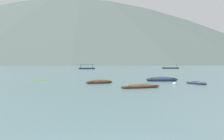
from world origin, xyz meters
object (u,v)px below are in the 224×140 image
rowboat_4 (141,86)px  ferry_0 (87,68)px  rowboat_0 (162,79)px  ferry_1 (170,68)px  rowboat_1 (196,83)px  rowboat_3 (99,82)px  mooring_buoy (175,84)px

rowboat_4 → ferry_0: bearing=93.3°
rowboat_0 → ferry_0: ferry_0 is taller
rowboat_0 → ferry_1: ferry_1 is taller
rowboat_1 → ferry_1: size_ratio=0.34×
rowboat_0 → rowboat_4: bearing=-117.5°
rowboat_3 → rowboat_4: rowboat_3 is taller
ferry_1 → mooring_buoy: (-34.43, -104.77, -0.35)m
rowboat_4 → ferry_1: (38.99, 107.99, 0.29)m
rowboat_1 → ferry_0: bearing=97.8°
rowboat_0 → rowboat_3: 9.45m
rowboat_0 → rowboat_3: size_ratio=1.26×
rowboat_3 → ferry_0: 94.64m
ferry_0 → mooring_buoy: size_ratio=9.33×
rowboat_0 → rowboat_3: (-8.80, -3.43, -0.06)m
ferry_0 → mooring_buoy: ferry_0 is taller
rowboat_0 → ferry_1: (33.95, 98.31, 0.21)m
rowboat_3 → ferry_0: size_ratio=0.45×
rowboat_3 → rowboat_1: bearing=-10.9°
rowboat_4 → ferry_0: ferry_0 is taller
rowboat_1 → mooring_buoy: mooring_buoy is taller
ferry_0 → mooring_buoy: (10.36, -97.65, -0.35)m
rowboat_1 → rowboat_4: bearing=-151.3°
rowboat_0 → rowboat_4: size_ratio=1.02×
ferry_0 → rowboat_0: bearing=-83.2°
rowboat_1 → mooring_buoy: (-2.90, -0.87, -0.04)m
rowboat_3 → ferry_1: 110.36m
rowboat_0 → rowboat_1: 6.09m
rowboat_1 → rowboat_3: rowboat_3 is taller
rowboat_1 → mooring_buoy: 3.03m
rowboat_4 → mooring_buoy: (4.56, 3.21, -0.06)m
rowboat_0 → rowboat_1: (2.43, -5.59, -0.10)m
rowboat_1 → rowboat_4: size_ratio=0.71×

